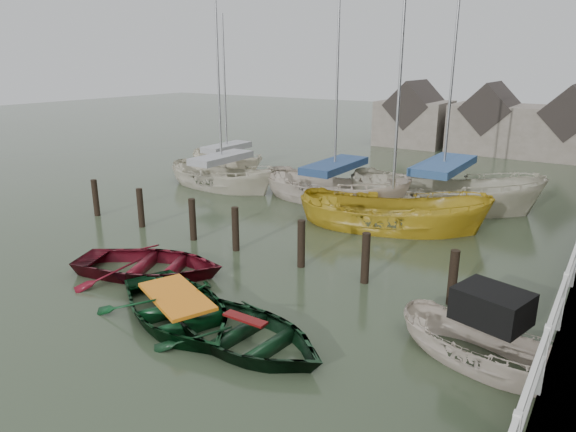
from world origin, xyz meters
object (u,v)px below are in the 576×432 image
Objects in this scene: motorboat at (484,358)px; sailboat_d at (440,206)px; rowboat_green at (178,321)px; sailboat_a at (223,186)px; sailboat_b at (334,200)px; sailboat_c at (391,227)px; sailboat_e at (228,170)px; rowboat_dkgreen at (246,345)px; rowboat_red at (150,274)px.

motorboat is 11.40m from sailboat_d.
motorboat reaches higher than rowboat_green.
sailboat_a is at bearing 58.73° from rowboat_green.
sailboat_b is 1.05× the size of sailboat_c.
sailboat_e reaches higher than motorboat.
sailboat_a is 9.81m from sailboat_d.
sailboat_a is at bearing 95.88° from sailboat_b.
rowboat_dkgreen is 17.72m from sailboat_e.
rowboat_dkgreen is (4.48, -1.45, 0.00)m from rowboat_red.
sailboat_b is at bearing 32.96° from rowboat_green.
sailboat_e is at bearing 46.75° from rowboat_dkgreen.
sailboat_b is 8.08m from sailboat_e.
sailboat_b is at bearing 100.28° from sailboat_d.
sailboat_e is (-15.96, 11.33, -0.06)m from motorboat.
sailboat_e is (-7.16, 11.91, 0.06)m from rowboat_red.
motorboat is (4.32, 2.02, 0.12)m from rowboat_dkgreen.
motorboat reaches higher than rowboat_dkgreen.
rowboat_green is 1.06× the size of motorboat.
sailboat_c is 3.62m from sailboat_d.
sailboat_a is at bearing 65.63° from sailboat_c.
rowboat_green is 9.20m from sailboat_c.
sailboat_c is (3.37, -1.98, -0.05)m from sailboat_b.
sailboat_d is (4.60, 11.17, 0.06)m from rowboat_red.
rowboat_red is 8.82m from motorboat.
sailboat_c is (-4.85, 7.03, -0.11)m from motorboat.
sailboat_e is at bearing 58.83° from rowboat_green.
rowboat_green is at bearing -171.43° from sailboat_b.
sailboat_e reaches higher than rowboat_green.
rowboat_red and rowboat_green have the same top height.
rowboat_green is at bearing -143.04° from rowboat_red.
sailboat_a is (-4.93, 8.87, 0.07)m from rowboat_red.
sailboat_a reaches higher than rowboat_green.
rowboat_dkgreen is 0.34× the size of sailboat_c.
sailboat_b reaches higher than sailboat_e.
rowboat_dkgreen is at bearing 130.35° from motorboat.
sailboat_a is 5.56m from sailboat_b.
rowboat_green is 1.94m from rowboat_dkgreen.
sailboat_e is at bearing 69.89° from motorboat.
motorboat is (8.80, 0.57, 0.12)m from rowboat_red.
rowboat_green reaches higher than rowboat_dkgreen.
rowboat_dkgreen is at bearing -135.30° from sailboat_a.
rowboat_dkgreen is 0.32× the size of sailboat_b.
rowboat_green is at bearing 154.94° from sailboat_c.
sailboat_b is (5.51, 0.71, -0.00)m from sailboat_a.
rowboat_red is at bearing -148.60° from sailboat_a.
rowboat_green is 0.34× the size of sailboat_d.
rowboat_red is at bearing 146.36° from sailboat_d.
sailboat_e is at bearing 75.17° from sailboat_d.
rowboat_green is at bearing 159.52° from sailboat_d.
sailboat_e is (-11.11, 4.30, 0.05)m from sailboat_c.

